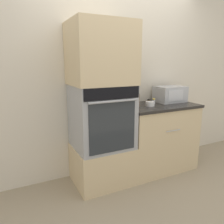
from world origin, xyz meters
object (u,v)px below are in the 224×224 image
at_px(wall_oven, 102,116).
at_px(condiment_jar_mid, 154,101).
at_px(condiment_jar_near, 149,101).
at_px(knife_block, 134,100).
at_px(bowl, 150,104).
at_px(microwave, 170,94).

relative_size(wall_oven, condiment_jar_mid, 9.95).
distance_m(wall_oven, condiment_jar_mid, 0.82).
bearing_deg(wall_oven, condiment_jar_near, 8.83).
relative_size(knife_block, bowl, 1.83).
relative_size(bowl, condiment_jar_mid, 1.53).
height_order(wall_oven, knife_block, wall_oven).
bearing_deg(condiment_jar_near, wall_oven, -171.17).
bearing_deg(knife_block, condiment_jar_mid, 6.11).
xyz_separation_m(microwave, condiment_jar_mid, (-0.31, -0.04, -0.08)).
bearing_deg(bowl, condiment_jar_near, 57.87).
relative_size(microwave, knife_block, 1.96).
height_order(bowl, condiment_jar_near, condiment_jar_near).
height_order(wall_oven, condiment_jar_near, wall_oven).
height_order(knife_block, condiment_jar_near, knife_block).
height_order(condiment_jar_near, condiment_jar_mid, condiment_jar_mid).
relative_size(condiment_jar_near, condiment_jar_mid, 0.79).
bearing_deg(condiment_jar_near, microwave, -3.44).
xyz_separation_m(wall_oven, condiment_jar_near, (0.77, 0.12, 0.10)).
height_order(knife_block, bowl, knife_block).
xyz_separation_m(wall_oven, bowl, (0.67, -0.04, 0.10)).
bearing_deg(condiment_jar_mid, bowl, -143.79).
xyz_separation_m(microwave, knife_block, (-0.66, -0.07, -0.03)).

